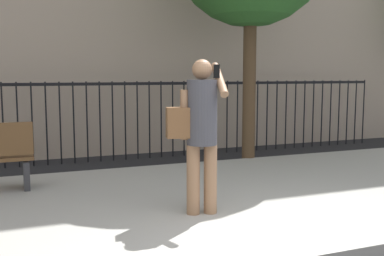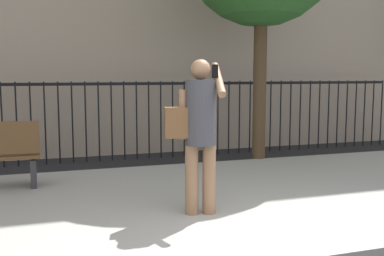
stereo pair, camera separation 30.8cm
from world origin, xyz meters
name	(u,v)px [view 1 (the left image)]	position (x,y,z in m)	size (l,w,h in m)	color
sidewalk	(202,202)	(0.00, 2.20, 0.07)	(28.00, 4.40, 0.15)	#9E9B93
iron_fence	(131,110)	(0.00, 5.90, 1.02)	(12.03, 0.04, 1.60)	black
pedestrian_on_phone	(200,125)	(-0.32, 1.52, 1.17)	(0.70, 0.51, 1.75)	#936B4C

